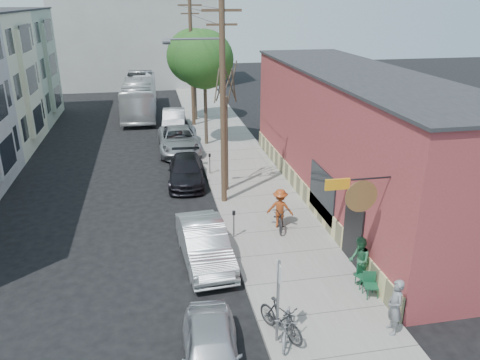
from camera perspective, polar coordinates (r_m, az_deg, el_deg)
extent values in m
plane|color=black|center=(18.86, -6.63, -10.38)|extent=(120.00, 120.00, 0.00)
cube|color=gray|center=(29.22, -0.09, 1.76)|extent=(4.50, 58.00, 0.15)
cube|color=#96373A|center=(24.18, 13.81, 4.83)|extent=(5.00, 20.00, 6.50)
cube|color=#2B2B2D|center=(23.49, 14.53, 12.56)|extent=(5.20, 20.20, 0.12)
cube|color=beige|center=(24.17, 7.80, -1.55)|extent=(0.10, 20.00, 1.10)
cube|color=black|center=(18.82, 13.61, -6.40)|extent=(0.10, 1.60, 2.60)
cube|color=black|center=(21.60, 9.97, -1.51)|extent=(0.08, 3.00, 2.20)
cylinder|color=brown|center=(15.56, 14.57, -1.94)|extent=(1.10, 0.06, 1.10)
cube|color=gold|center=(18.56, 11.78, -0.52)|extent=(1.00, 0.08, 0.45)
cube|color=beige|center=(35.46, -24.82, 10.71)|extent=(1.10, 3.20, 7.00)
cube|color=#A1AF94|center=(43.81, -26.10, 12.20)|extent=(6.00, 8.00, 9.00)
cube|color=#A1AF94|center=(43.20, -22.51, 12.64)|extent=(1.10, 3.20, 7.00)
cube|color=#B0AFAB|center=(58.18, -12.50, 17.06)|extent=(18.00, 8.00, 12.00)
cube|color=slate|center=(14.21, 4.63, -14.59)|extent=(0.07, 0.07, 2.80)
cube|color=silver|center=(13.64, 4.76, -11.19)|extent=(0.02, 0.45, 0.60)
cylinder|color=slate|center=(20.27, -0.75, -5.56)|extent=(0.06, 0.06, 1.10)
cylinder|color=black|center=(20.00, -0.76, -4.03)|extent=(0.14, 0.14, 0.18)
cylinder|color=slate|center=(27.56, -3.69, 1.86)|extent=(0.06, 0.06, 1.10)
cylinder|color=black|center=(27.37, -3.72, 3.05)|extent=(0.14, 0.14, 0.18)
cylinder|color=#503A28|center=(22.49, -2.09, 9.22)|extent=(0.28, 0.28, 10.00)
cube|color=#503A28|center=(22.00, -2.25, 19.97)|extent=(1.80, 0.12, 0.12)
cube|color=#503A28|center=(22.02, -2.22, 18.41)|extent=(1.40, 0.10, 0.10)
cylinder|color=slate|center=(21.83, -8.97, 16.31)|extent=(0.35, 0.24, 0.24)
cylinder|color=#503A28|center=(37.91, -5.90, 14.08)|extent=(0.28, 0.28, 10.00)
cube|color=#503A28|center=(37.62, -6.16, 20.44)|extent=(1.80, 0.12, 0.12)
cube|color=#503A28|center=(37.63, -6.12, 19.53)|extent=(1.40, 0.10, 0.10)
cylinder|color=#44392C|center=(24.56, -1.74, 4.35)|extent=(0.24, 0.24, 5.09)
cylinder|color=#44392C|center=(32.88, -4.22, 9.07)|extent=(0.24, 0.24, 5.52)
sphere|color=#27571E|center=(32.37, -4.38, 14.45)|extent=(3.95, 3.95, 3.95)
cylinder|color=#44392C|center=(40.07, -5.50, 10.83)|extent=(0.24, 0.24, 4.94)
sphere|color=#27571E|center=(39.66, -5.65, 14.78)|extent=(4.45, 4.45, 4.45)
imported|color=slate|center=(15.52, 18.36, -14.45)|extent=(0.52, 0.72, 1.85)
imported|color=#296640|center=(17.62, 14.32, -9.46)|extent=(0.88, 1.02, 1.78)
imported|color=#973C15|center=(21.05, 4.90, -3.46)|extent=(1.35, 1.06, 1.83)
imported|color=black|center=(21.20, 4.87, -4.32)|extent=(1.14, 2.26, 1.13)
imported|color=black|center=(14.93, 4.99, -16.52)|extent=(1.35, 1.97, 1.16)
imported|color=slate|center=(14.89, 5.74, -17.09)|extent=(1.30, 1.98, 0.99)
imported|color=#B6B8BF|center=(13.87, -3.50, -20.16)|extent=(1.91, 4.14, 1.37)
imported|color=silver|center=(18.70, -4.32, -7.76)|extent=(2.03, 4.94, 1.59)
imported|color=black|center=(26.70, -6.57, 1.13)|extent=(2.35, 5.03, 1.42)
imported|color=#9DA0A4|center=(32.25, -7.45, 4.86)|extent=(2.73, 5.89, 1.63)
imported|color=#93969A|center=(37.92, -8.06, 7.29)|extent=(2.09, 4.98, 1.60)
imported|color=white|center=(43.69, -12.14, 10.02)|extent=(3.08, 11.86, 3.28)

